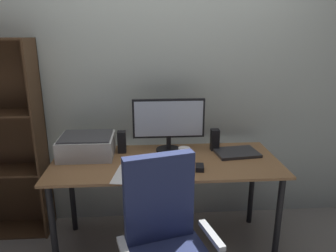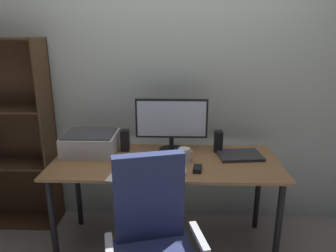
{
  "view_description": "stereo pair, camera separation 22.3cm",
  "coord_description": "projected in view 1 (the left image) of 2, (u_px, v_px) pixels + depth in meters",
  "views": [
    {
      "loc": [
        -0.14,
        -2.14,
        1.65
      ],
      "look_at": [
        0.02,
        -0.01,
        1.01
      ],
      "focal_mm": 33.81,
      "sensor_mm": 36.0,
      "label": 1
    },
    {
      "loc": [
        0.09,
        -2.15,
        1.65
      ],
      "look_at": [
        0.02,
        -0.01,
        1.01
      ],
      "focal_mm": 33.81,
      "sensor_mm": 36.0,
      "label": 2
    }
  ],
  "objects": [
    {
      "name": "desk",
      "position": [
        166.0,
        171.0,
        2.34
      ],
      "size": [
        1.66,
        0.68,
        0.74
      ],
      "color": "olive",
      "rests_on": "ground"
    },
    {
      "name": "coffee_mug",
      "position": [
        184.0,
        154.0,
        2.3
      ],
      "size": [
        0.1,
        0.09,
        0.1
      ],
      "color": "white",
      "rests_on": "desk"
    },
    {
      "name": "monitor",
      "position": [
        169.0,
        121.0,
        2.44
      ],
      "size": [
        0.56,
        0.2,
        0.42
      ],
      "color": "black",
      "rests_on": "desk"
    },
    {
      "name": "mouse",
      "position": [
        200.0,
        168.0,
        2.16
      ],
      "size": [
        0.07,
        0.1,
        0.03
      ],
      "primitive_type": "cube",
      "rotation": [
        0.0,
        0.0,
        -0.14
      ],
      "color": "black",
      "rests_on": "desk"
    },
    {
      "name": "back_wall",
      "position": [
        162.0,
        75.0,
        2.65
      ],
      "size": [
        6.4,
        0.1,
        2.6
      ],
      "primitive_type": "cube",
      "color": "beige",
      "rests_on": "ground"
    },
    {
      "name": "keyboard",
      "position": [
        167.0,
        171.0,
        2.13
      ],
      "size": [
        0.29,
        0.12,
        0.02
      ],
      "primitive_type": "cube",
      "rotation": [
        0.0,
        0.0,
        0.05
      ],
      "color": "silver",
      "rests_on": "desk"
    },
    {
      "name": "speaker_right",
      "position": [
        215.0,
        140.0,
        2.51
      ],
      "size": [
        0.06,
        0.07,
        0.17
      ],
      "primitive_type": "cube",
      "color": "black",
      "rests_on": "desk"
    },
    {
      "name": "paper_sheet",
      "position": [
        131.0,
        174.0,
        2.09
      ],
      "size": [
        0.25,
        0.33,
        0.0
      ],
      "primitive_type": "cube",
      "rotation": [
        0.0,
        0.0,
        -0.16
      ],
      "color": "white",
      "rests_on": "desk"
    },
    {
      "name": "ground_plane",
      "position": [
        166.0,
        246.0,
        2.53
      ],
      "size": [
        12.0,
        12.0,
        0.0
      ],
      "primitive_type": "plane",
      "color": "gray"
    },
    {
      "name": "speaker_left",
      "position": [
        122.0,
        142.0,
        2.45
      ],
      "size": [
        0.06,
        0.07,
        0.17
      ],
      "primitive_type": "cube",
      "color": "black",
      "rests_on": "desk"
    },
    {
      "name": "laptop",
      "position": [
        237.0,
        153.0,
        2.44
      ],
      "size": [
        0.35,
        0.27,
        0.02
      ],
      "primitive_type": "cube",
      "rotation": [
        0.0,
        0.0,
        0.12
      ],
      "color": "#2D2D30",
      "rests_on": "desk"
    },
    {
      "name": "printer",
      "position": [
        87.0,
        146.0,
        2.39
      ],
      "size": [
        0.4,
        0.34,
        0.16
      ],
      "color": "silver",
      "rests_on": "desk"
    }
  ]
}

